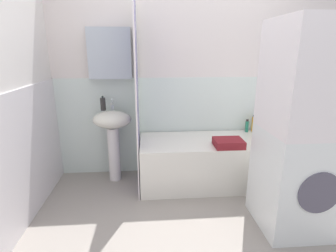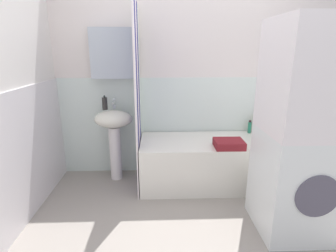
# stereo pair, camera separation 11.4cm
# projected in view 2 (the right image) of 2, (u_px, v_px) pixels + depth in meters

# --- Properties ---
(ground_plane) EXTENTS (4.80, 5.60, 0.04)m
(ground_plane) POSITION_uv_depth(u_px,v_px,m) (198.00, 233.00, 2.31)
(ground_plane) COLOR gray
(wall_back_tiled) EXTENTS (3.60, 0.18, 2.40)m
(wall_back_tiled) POSITION_uv_depth(u_px,v_px,m) (181.00, 82.00, 3.20)
(wall_back_tiled) COLOR silver
(wall_back_tiled) RESTS_ON ground_plane
(wall_left_tiled) EXTENTS (0.07, 1.81, 2.40)m
(wall_left_tiled) POSITION_uv_depth(u_px,v_px,m) (15.00, 99.00, 2.27)
(wall_left_tiled) COLOR silver
(wall_left_tiled) RESTS_ON ground_plane
(sink) EXTENTS (0.44, 0.34, 0.85)m
(sink) POSITION_uv_depth(u_px,v_px,m) (114.00, 129.00, 3.09)
(sink) COLOR white
(sink) RESTS_ON ground_plane
(faucet) EXTENTS (0.03, 0.12, 0.12)m
(faucet) POSITION_uv_depth(u_px,v_px,m) (114.00, 104.00, 3.09)
(faucet) COLOR silver
(faucet) RESTS_ON sink
(soap_dispenser) EXTENTS (0.06, 0.06, 0.17)m
(soap_dispenser) POSITION_uv_depth(u_px,v_px,m) (105.00, 103.00, 3.05)
(soap_dispenser) COLOR #2B2928
(soap_dispenser) RESTS_ON sink
(bathtub) EXTENTS (1.63, 0.70, 0.53)m
(bathtub) POSITION_uv_depth(u_px,v_px,m) (211.00, 162.00, 3.07)
(bathtub) COLOR silver
(bathtub) RESTS_ON ground_plane
(shower_curtain) EXTENTS (0.01, 0.70, 2.00)m
(shower_curtain) POSITION_uv_depth(u_px,v_px,m) (138.00, 100.00, 2.84)
(shower_curtain) COLOR white
(shower_curtain) RESTS_ON ground_plane
(body_wash_bottle) EXTENTS (0.06, 0.06, 0.21)m
(body_wash_bottle) POSITION_uv_depth(u_px,v_px,m) (266.00, 125.00, 3.25)
(body_wash_bottle) COLOR #2E4CA2
(body_wash_bottle) RESTS_ON bathtub
(lotion_bottle) EXTENTS (0.05, 0.05, 0.21)m
(lotion_bottle) POSITION_uv_depth(u_px,v_px,m) (257.00, 125.00, 3.26)
(lotion_bottle) COLOR gold
(lotion_bottle) RESTS_ON bathtub
(shampoo_bottle) EXTENTS (0.04, 0.04, 0.16)m
(shampoo_bottle) POSITION_uv_depth(u_px,v_px,m) (250.00, 127.00, 3.26)
(shampoo_bottle) COLOR #24795B
(shampoo_bottle) RESTS_ON bathtub
(towel_folded) EXTENTS (0.31, 0.25, 0.08)m
(towel_folded) POSITION_uv_depth(u_px,v_px,m) (229.00, 144.00, 2.78)
(towel_folded) COLOR maroon
(towel_folded) RESTS_ON bathtub
(washer_dryer_stack) EXTENTS (0.62, 0.62, 1.76)m
(washer_dryer_stack) POSITION_uv_depth(u_px,v_px,m) (303.00, 133.00, 2.12)
(washer_dryer_stack) COLOR white
(washer_dryer_stack) RESTS_ON ground_plane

